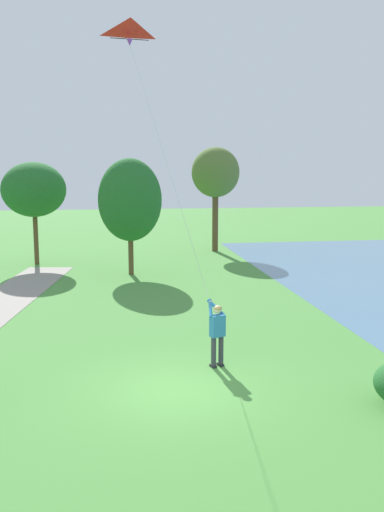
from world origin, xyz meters
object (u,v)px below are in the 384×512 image
object	(u,v)px
flying_kite	(131,34)
tree_lakeside_near	(130,200)
tree_horizon_far	(215,173)
person_kite_flyer	(217,330)
tree_treeline_center	(34,190)

from	to	relation	value
flying_kite	tree_lakeside_near	xyz separation A→B (m)	(0.23, 8.95, -5.93)
flying_kite	tree_horizon_far	xyz separation A→B (m)	(5.99, 16.11, -4.69)
person_kite_flyer	flying_kite	bearing A→B (deg)	112.41
flying_kite	tree_treeline_center	world-z (taller)	flying_kite
person_kite_flyer	tree_lakeside_near	size ratio (longest dim) A/B	0.31
flying_kite	tree_lakeside_near	distance (m)	10.74
tree_horizon_far	tree_lakeside_near	size ratio (longest dim) A/B	1.14
tree_lakeside_near	tree_treeline_center	xyz separation A→B (m)	(-5.13, 3.87, 0.39)
tree_lakeside_near	tree_treeline_center	distance (m)	6.44
flying_kite	tree_lakeside_near	world-z (taller)	flying_kite
flying_kite	tree_horizon_far	size ratio (longest dim) A/B	1.26
person_kite_flyer	tree_horizon_far	world-z (taller)	tree_horizon_far
tree_treeline_center	flying_kite	bearing A→B (deg)	-69.10
tree_horizon_far	tree_treeline_center	xyz separation A→B (m)	(-10.88, -3.29, -0.85)
person_kite_flyer	tree_lakeside_near	world-z (taller)	tree_lakeside_near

